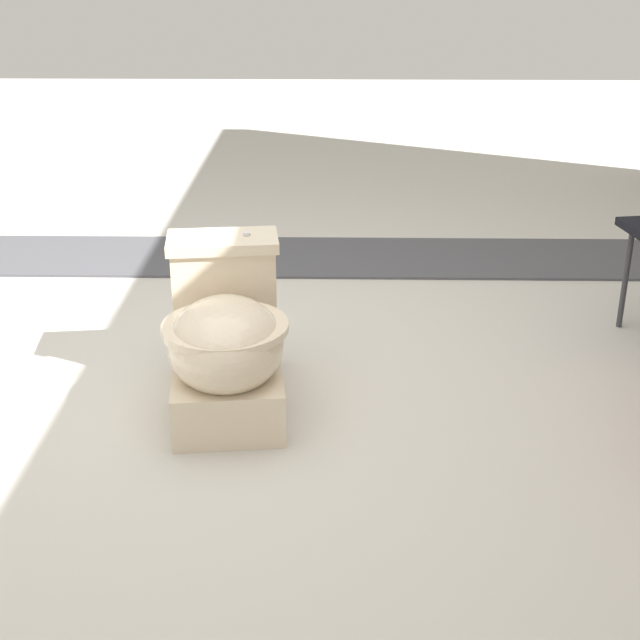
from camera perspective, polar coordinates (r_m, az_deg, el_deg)
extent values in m
plane|color=beige|center=(3.05, -7.30, -4.39)|extent=(14.00, 14.00, 0.00)
cube|color=#4C4C51|center=(4.24, 1.87, 4.04)|extent=(0.56, 8.00, 0.01)
cube|color=beige|center=(2.92, -5.91, -3.83)|extent=(0.64, 0.41, 0.17)
ellipsoid|color=beige|center=(2.75, -6.05, -1.52)|extent=(0.48, 0.41, 0.28)
cylinder|color=beige|center=(2.73, -6.10, -0.46)|extent=(0.43, 0.43, 0.03)
cube|color=beige|center=(3.01, -6.13, 1.98)|extent=(0.22, 0.36, 0.30)
cube|color=beige|center=(2.96, -6.26, 5.01)|extent=(0.25, 0.39, 0.04)
cylinder|color=silver|center=(2.95, -4.72, 5.51)|extent=(0.02, 0.02, 0.01)
cylinder|color=#38383D|center=(3.62, 18.97, 2.55)|extent=(0.02, 0.02, 0.40)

